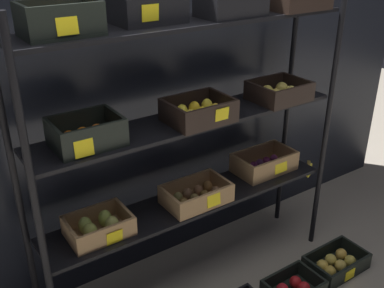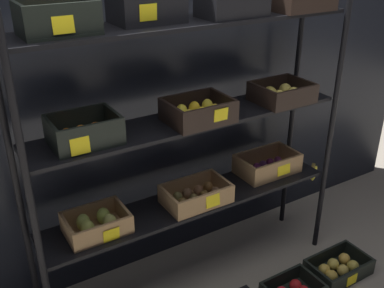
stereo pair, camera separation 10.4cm
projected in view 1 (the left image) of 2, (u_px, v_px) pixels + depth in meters
name	position (u px, v px, depth m)	size (l,w,h in m)	color
ground_plane	(192.00, 276.00, 2.77)	(10.00, 10.00, 0.00)	gray
storefront_wall	(154.00, 46.00, 2.47)	(4.14, 0.12, 2.70)	black
display_rack	(195.00, 112.00, 2.31)	(1.85, 0.36, 1.69)	black
crate_ground_apple_gold	(336.00, 263.00, 2.82)	(0.38, 0.24, 0.11)	black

